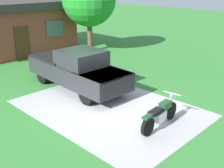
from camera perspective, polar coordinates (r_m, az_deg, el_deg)
name	(u,v)px	position (r m, az deg, el deg)	size (l,w,h in m)	color
ground_plane	(109,108)	(11.33, -0.68, -4.92)	(80.00, 80.00, 0.00)	#347932
driveway_pad	(109,108)	(11.33, -0.68, -4.91)	(5.16, 7.20, 0.01)	#ABABAB
motorcycle	(160,114)	(9.92, 9.82, -6.09)	(2.21, 0.70, 1.09)	black
pickup_truck	(76,69)	(13.24, -7.33, 3.14)	(2.23, 5.70, 1.90)	black
neighbor_house	(3,27)	(21.13, -21.31, 10.73)	(9.60, 5.60, 3.50)	brown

